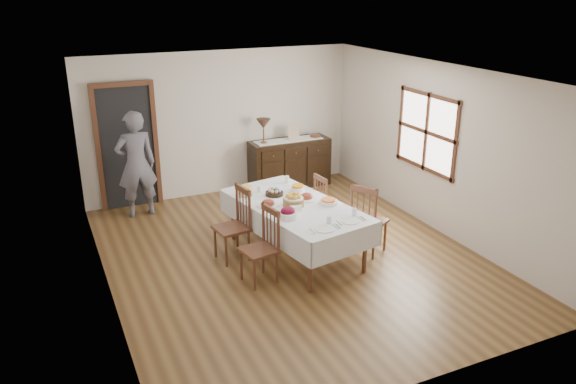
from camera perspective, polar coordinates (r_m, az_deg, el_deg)
name	(u,v)px	position (r m, az deg, el deg)	size (l,w,h in m)	color
ground	(291,256)	(8.11, 0.30, -6.53)	(6.00, 6.00, 0.00)	brown
room_shell	(269,140)	(7.83, -1.96, 5.34)	(5.02, 6.02, 2.65)	white
dining_table	(295,210)	(7.87, 0.72, -1.88)	(1.55, 2.45, 0.78)	white
chair_left_near	(262,245)	(7.27, -2.64, -5.42)	(0.48, 0.48, 1.00)	#583120
chair_left_far	(235,223)	(7.88, -5.44, -3.20)	(0.49, 0.49, 1.05)	#583120
chair_right_near	(367,219)	(8.07, 8.07, -2.70)	(0.60, 0.60, 1.06)	#583120
chair_right_far	(327,203)	(8.78, 3.96, -1.09)	(0.41, 0.41, 0.92)	#583120
sideboard	(290,163)	(10.71, 0.16, 2.95)	(1.53, 0.56, 0.92)	black
person	(136,161)	(9.52, -15.20, 3.07)	(0.60, 0.38, 1.91)	slate
bread_basket	(293,201)	(7.74, 0.56, -0.87)	(0.30, 0.30, 0.19)	brown
egg_basket	(274,193)	(8.16, -1.39, -0.08)	(0.27, 0.27, 0.10)	black
ham_platter_a	(268,204)	(7.77, -2.06, -1.21)	(0.30, 0.30, 0.11)	white
ham_platter_b	(306,197)	(8.01, 1.88, -0.54)	(0.33, 0.33, 0.11)	white
beet_bowl	(288,213)	(7.36, -0.01, -2.18)	(0.26, 0.26, 0.15)	white
carrot_bowl	(298,188)	(8.33, 0.99, 0.41)	(0.20, 0.20, 0.09)	white
pineapple_bowl	(245,191)	(8.16, -4.38, 0.10)	(0.22, 0.22, 0.14)	tan
casserole_dish	(328,202)	(7.85, 4.13, -0.99)	(0.27, 0.27, 0.07)	white
butter_dish	(296,208)	(7.62, 0.83, -1.62)	(0.15, 0.11, 0.07)	white
setting_left	(326,226)	(7.11, 3.83, -3.45)	(0.44, 0.31, 0.10)	white
setting_right	(351,218)	(7.38, 6.43, -2.63)	(0.44, 0.31, 0.10)	white
glass_far_a	(259,189)	(8.27, -2.94, 0.28)	(0.06, 0.06, 0.10)	white
glass_far_b	(287,179)	(8.66, -0.09, 1.29)	(0.06, 0.06, 0.11)	white
runner	(289,140)	(10.55, 0.07, 5.30)	(1.30, 0.35, 0.01)	white
table_lamp	(263,124)	(10.27, -2.52, 6.87)	(0.26, 0.26, 0.46)	brown
picture_frame	(293,133)	(10.54, 0.56, 6.04)	(0.22, 0.08, 0.28)	tan
deco_bowl	(315,136)	(10.78, 2.78, 5.73)	(0.20, 0.20, 0.06)	#583120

